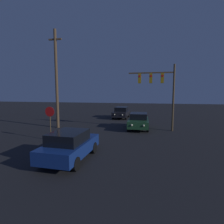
# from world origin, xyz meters

# --- Properties ---
(car_near) EXTENTS (2.05, 4.09, 1.57)m
(car_near) POSITION_xyz_m (-1.37, 9.40, 0.81)
(car_near) COLOR navy
(car_near) RESTS_ON ground_plane
(car_mid) EXTENTS (2.06, 4.09, 1.57)m
(car_mid) POSITION_xyz_m (1.71, 18.25, 0.81)
(car_mid) COLOR #1E4728
(car_mid) RESTS_ON ground_plane
(car_far) EXTENTS (2.03, 4.08, 1.57)m
(car_far) POSITION_xyz_m (-1.13, 25.14, 0.81)
(car_far) COLOR black
(car_far) RESTS_ON ground_plane
(traffic_signal_mast) EXTENTS (4.26, 0.30, 6.17)m
(traffic_signal_mast) POSITION_xyz_m (3.68, 18.02, 4.21)
(traffic_signal_mast) COLOR brown
(traffic_signal_mast) RESTS_ON ground_plane
(stop_sign) EXTENTS (0.73, 0.07, 2.56)m
(stop_sign) POSITION_xyz_m (-4.49, 12.61, 1.79)
(stop_sign) COLOR brown
(stop_sign) RESTS_ON ground_plane
(utility_pole) EXTENTS (1.36, 0.28, 9.75)m
(utility_pole) POSITION_xyz_m (-6.44, 17.16, 5.01)
(utility_pole) COLOR brown
(utility_pole) RESTS_ON ground_plane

